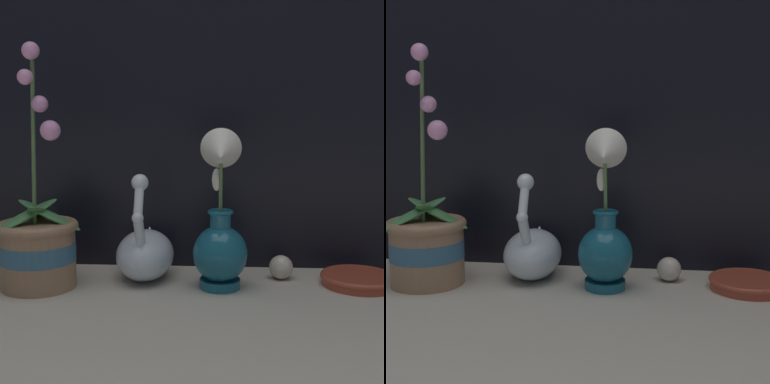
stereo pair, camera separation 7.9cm
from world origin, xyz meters
TOP-DOWN VIEW (x-y plane):
  - ground_plane at (0.00, 0.00)m, footprint 2.80×2.80m
  - orchid_potted_plant at (-0.33, 0.09)m, footprint 0.17×0.19m
  - swan_figurine at (-0.12, 0.16)m, footprint 0.12×0.20m
  - blue_vase at (0.03, 0.10)m, footprint 0.11×0.12m
  - glass_sphere at (0.16, 0.17)m, footprint 0.05×0.05m
  - amber_dish at (0.32, 0.14)m, footprint 0.15×0.15m

SIDE VIEW (x-z plane):
  - ground_plane at x=0.00m, z-range 0.00..0.00m
  - amber_dish at x=0.32m, z-range 0.00..0.02m
  - glass_sphere at x=0.16m, z-range 0.00..0.05m
  - swan_figurine at x=-0.12m, z-range -0.06..0.17m
  - orchid_potted_plant at x=-0.33m, z-range -0.15..0.33m
  - blue_vase at x=0.03m, z-range -0.05..0.27m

